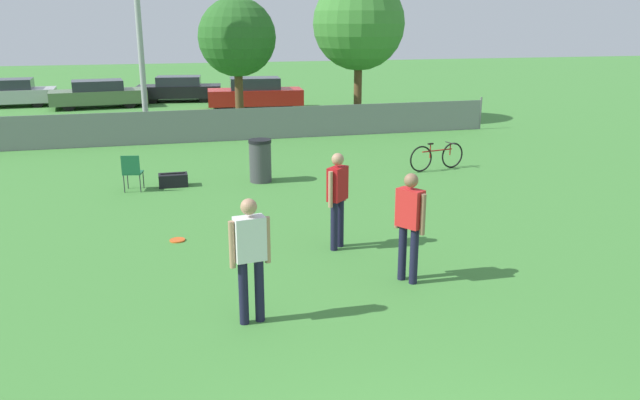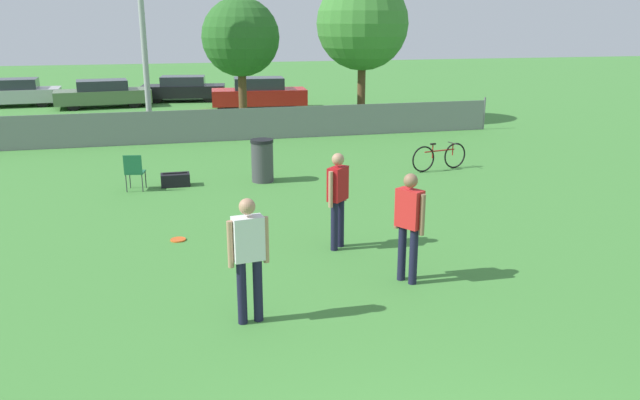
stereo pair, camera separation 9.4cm
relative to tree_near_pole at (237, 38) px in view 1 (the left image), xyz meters
name	(u,v)px [view 1 (the left image)]	position (x,y,z in m)	size (l,w,h in m)	color
fence_backline	(220,125)	(-1.08, -3.02, -2.81)	(19.69, 0.07, 1.21)	gray
tree_near_pole	(237,38)	(0.00, 0.00, 0.00)	(2.94, 2.94, 4.85)	brown
tree_far_right	(359,24)	(4.78, -0.11, 0.49)	(3.62, 3.62, 5.67)	brown
player_thrower_red	(410,220)	(0.51, -15.79, -2.33)	(0.40, 0.50, 1.76)	#191933
player_receiver_white	(250,252)	(-2.07, -16.55, -2.33)	(0.56, 0.27, 1.76)	#191933
player_defender_red	(337,194)	(-0.15, -14.07, -2.33)	(0.44, 0.44, 1.76)	#191933
frisbee_disc	(177,240)	(-2.93, -12.93, -3.34)	(0.29, 0.29, 0.03)	#E5591E
folding_chair_sideline	(132,170)	(-3.81, -9.06, -2.84)	(0.50, 0.50, 0.90)	#333338
bicycle_sideline	(437,157)	(4.25, -8.83, -2.99)	(1.75, 0.51, 0.77)	black
trash_bin	(260,161)	(-0.67, -8.89, -2.81)	(0.58, 0.58, 1.09)	#3F3F44
gear_bag_sideline	(173,180)	(-2.86, -8.81, -3.20)	(0.70, 0.39, 0.34)	black
parked_car_silver	(9,93)	(-9.89, 8.61, -2.71)	(4.20, 2.04, 1.30)	black
parked_car_olive	(98,94)	(-5.75, 7.15, -2.72)	(4.53, 2.24, 1.28)	black
parked_car_dark	(179,89)	(-1.94, 8.56, -2.73)	(4.34, 2.16, 1.27)	black
parked_car_red	(255,94)	(1.37, 4.78, -2.66)	(4.47, 2.05, 1.45)	black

